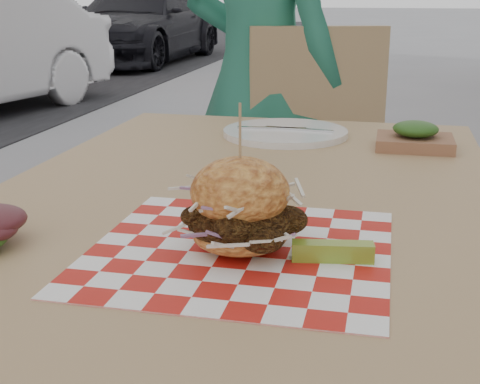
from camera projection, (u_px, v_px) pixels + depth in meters
The scene contains 9 objects.
diner at pixel (258, 77), 2.14m from camera, with size 0.57×0.38×1.57m, color #29785D.
car_dark at pixel (141, 23), 9.99m from camera, with size 1.57×3.86×1.12m, color black.
patio_table at pixel (247, 233), 1.10m from camera, with size 0.80×1.20×0.75m.
patio_chair at pixel (303, 162), 2.03m from camera, with size 0.52×0.53×0.95m.
paper_liner at pixel (240, 250), 0.82m from camera, with size 0.36×0.36×0.00m, color red.
sandwich at pixel (240, 210), 0.80m from camera, with size 0.16×0.16×0.18m.
pickle_spear at pixel (333, 252), 0.78m from camera, with size 0.10×0.02×0.02m, color olive.
place_setting at pixel (285, 133), 1.45m from camera, with size 0.27×0.27×0.02m.
kraft_tray at pixel (415, 137), 1.33m from camera, with size 0.15×0.12×0.06m.
Camera 1 is at (0.09, -0.73, 1.06)m, focal length 50.00 mm.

